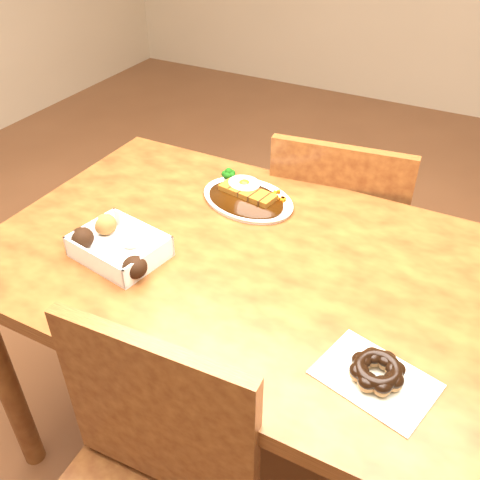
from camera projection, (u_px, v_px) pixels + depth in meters
The scene contains 6 objects.
ground at pixel (242, 442), 1.69m from camera, with size 6.00×6.00×0.00m, color brown.
table at pixel (242, 287), 1.30m from camera, with size 1.20×0.80×0.75m.
chair_far at pixel (338, 239), 1.76m from camera, with size 0.47×0.47×0.87m.
katsu_curry_plate at pixel (247, 196), 1.43m from camera, with size 0.30×0.24×0.05m.
donut_box at pixel (117, 245), 1.23m from camera, with size 0.23×0.18×0.06m.
pon_de_ring at pixel (377, 372), 0.94m from camera, with size 0.23×0.19×0.04m.
Camera 1 is at (0.45, -0.87, 1.52)m, focal length 40.00 mm.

